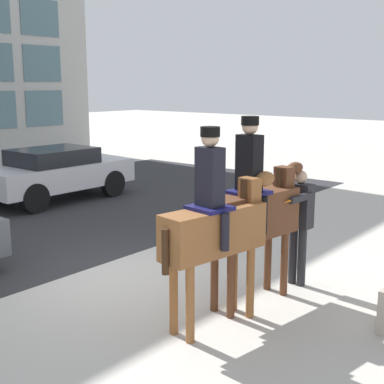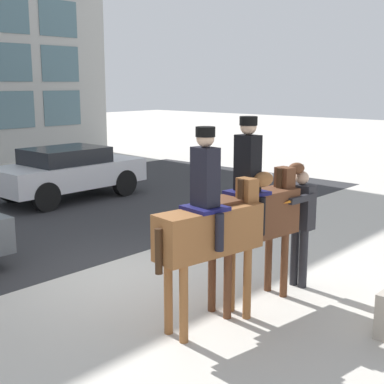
{
  "view_description": "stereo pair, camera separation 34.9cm",
  "coord_description": "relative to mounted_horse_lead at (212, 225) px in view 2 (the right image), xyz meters",
  "views": [
    {
      "loc": [
        -5.63,
        -6.34,
        3.08
      ],
      "look_at": [
        0.31,
        -1.45,
        1.52
      ],
      "focal_mm": 50.0,
      "sensor_mm": 36.0,
      "label": 1
    },
    {
      "loc": [
        -5.4,
        -6.6,
        3.08
      ],
      "look_at": [
        0.31,
        -1.45,
        1.52
      ],
      "focal_mm": 50.0,
      "sensor_mm": 36.0,
      "label": 2
    }
  ],
  "objects": [
    {
      "name": "mounted_horse_companion",
      "position": [
        0.91,
        0.04,
        0.01
      ],
      "size": [
        1.98,
        0.66,
        2.66
      ],
      "rotation": [
        0.0,
        0.0,
        -0.13
      ],
      "color": "#59331E",
      "rests_on": "ground_plane"
    },
    {
      "name": "street_car_far_lane",
      "position": [
        3.35,
        7.87,
        -0.57
      ],
      "size": [
        4.07,
        1.83,
        1.41
      ],
      "color": "silver",
      "rests_on": "ground_plane"
    },
    {
      "name": "ground_plane",
      "position": [
        0.42,
        2.44,
        -1.34
      ],
      "size": [
        80.0,
        80.0,
        0.0
      ],
      "primitive_type": "plane",
      "color": "beige"
    },
    {
      "name": "mounted_horse_lead",
      "position": [
        0.0,
        0.0,
        0.0
      ],
      "size": [
        1.95,
        0.66,
        2.58
      ],
      "rotation": [
        0.0,
        0.0,
        -0.15
      ],
      "color": "brown",
      "rests_on": "ground_plane"
    },
    {
      "name": "pedestrian_bystander",
      "position": [
        1.94,
        -0.13,
        -0.27
      ],
      "size": [
        0.85,
        0.43,
        1.81
      ],
      "rotation": [
        0.0,
        0.0,
        3.08
      ],
      "color": "#232328",
      "rests_on": "ground_plane"
    }
  ]
}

